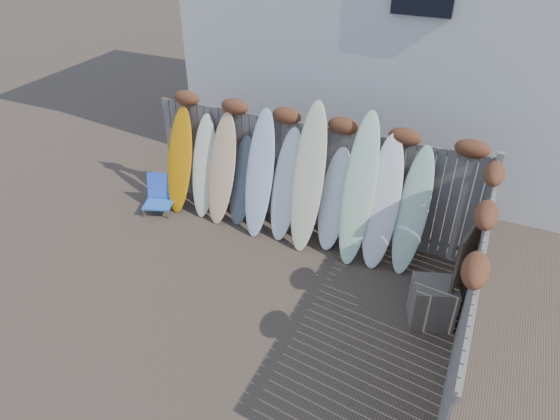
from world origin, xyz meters
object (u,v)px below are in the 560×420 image
at_px(beach_chair, 160,195).
at_px(surfboard_0, 180,161).
at_px(wooden_crate, 432,303).
at_px(lattice_panel, 463,269).

height_order(beach_chair, surfboard_0, surfboard_0).
bearing_deg(surfboard_0, wooden_crate, -13.16).
bearing_deg(lattice_panel, beach_chair, -173.40).
xyz_separation_m(lattice_panel, surfboard_0, (-5.31, 0.76, 0.21)).
bearing_deg(beach_chair, lattice_panel, -4.59).
relative_size(wooden_crate, surfboard_0, 0.34).
height_order(lattice_panel, surfboard_0, surfboard_0).
height_order(wooden_crate, surfboard_0, surfboard_0).
relative_size(beach_chair, wooden_crate, 1.00).
bearing_deg(wooden_crate, beach_chair, 170.99).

